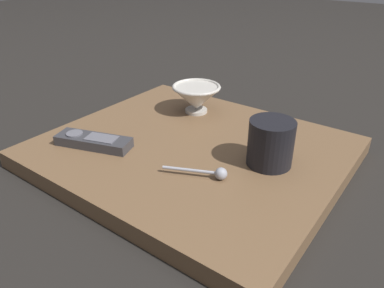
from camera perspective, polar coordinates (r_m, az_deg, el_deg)
ground_plane at (r=0.81m, az=-0.06°, el=-2.40°), size 6.00×6.00×0.00m
table at (r=0.80m, az=-0.06°, el=-1.26°), size 0.53×0.61×0.04m
cereal_bowl at (r=0.94m, az=0.68°, el=7.28°), size 0.12×0.12×0.07m
coffee_mug at (r=0.72m, az=12.12°, el=0.16°), size 0.09×0.09×0.09m
teaspoon at (r=0.67m, az=3.39°, el=-4.49°), size 0.06×0.11×0.02m
tv_remote_near at (r=0.81m, az=-15.06°, el=0.43°), size 0.10×0.17×0.02m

